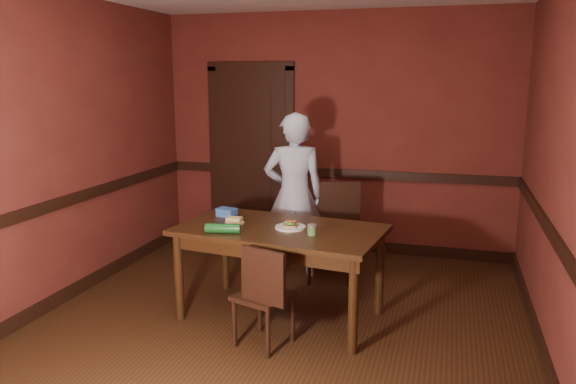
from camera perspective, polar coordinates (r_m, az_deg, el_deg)
The scene contains 21 objects.
floor at distance 4.64m, azimuth -1.25°, elevation -13.67°, with size 4.00×4.50×0.01m, color black.
wall_back at distance 6.41m, azimuth 4.79°, elevation 5.93°, with size 4.00×0.02×2.70m, color #59221B.
wall_front at distance 2.25m, azimuth -18.97°, elevation -5.34°, with size 4.00×0.02×2.70m, color #59221B.
wall_left at distance 5.20m, azimuth -22.88°, elevation 3.74°, with size 0.02×4.50×2.70m, color #59221B.
wall_right at distance 4.11m, azimuth 26.31°, elevation 1.58°, with size 0.02×4.50×2.70m, color #59221B.
dado_back at distance 6.45m, azimuth 4.70°, elevation 1.93°, with size 4.00×0.03×0.10m, color black.
dado_left at distance 5.27m, azimuth -22.37°, elevation -1.12°, with size 0.03×4.50×0.10m, color black.
dado_right at distance 4.20m, azimuth 25.56°, elevation -4.46°, with size 0.03×4.50×0.10m, color black.
baseboard_back at distance 6.64m, azimuth 4.58°, elevation -5.22°, with size 4.00×0.03×0.12m, color black.
baseboard_left at distance 5.50m, azimuth -21.69°, elevation -9.69°, with size 0.03×4.50×0.12m, color black.
baseboard_right at distance 4.49m, azimuth 24.59°, elevation -14.82°, with size 0.03×4.50×0.12m, color black.
door at distance 6.67m, azimuth -3.77°, elevation 3.94°, with size 1.05×0.07×2.20m.
dining_table at distance 4.71m, azimuth -0.77°, elevation -8.18°, with size 1.65×0.93×0.77m, color black.
chair_far at distance 5.57m, azimuth 4.21°, elevation -4.10°, with size 0.44×0.44×0.95m, color black, non-canonical shape.
chair_near at distance 4.24m, azimuth -2.52°, elevation -10.31°, with size 0.37×0.37×0.80m, color black, non-canonical shape.
person at distance 5.60m, azimuth 0.61°, elevation -0.33°, with size 0.60×0.39×1.64m, color silver.
sandwich_plate at distance 4.57m, azimuth 0.25°, elevation -3.49°, with size 0.25×0.25×0.06m.
sauce_jar at distance 4.37m, azimuth 2.46°, elevation -3.86°, with size 0.07×0.07×0.08m.
cheese_saucer at distance 4.74m, azimuth -5.47°, elevation -2.94°, with size 0.17×0.17×0.05m.
food_tub at distance 4.98m, azimuth -6.26°, elevation -2.06°, with size 0.19×0.15×0.07m.
wrapped_veg at distance 4.45m, azimuth -6.63°, elevation -3.69°, with size 0.08×0.08×0.28m, color #124C19.
Camera 1 is at (1.27, -4.00, 1.98)m, focal length 35.00 mm.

